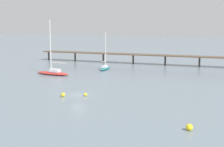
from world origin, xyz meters
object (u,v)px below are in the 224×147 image
Objects in this scene: mooring_buoy_near at (63,95)px; mooring_buoy_inner at (86,95)px; sailboat_red at (53,72)px; pier at (195,54)px; mooring_buoy_far at (189,127)px; sailboat_teal at (105,67)px.

mooring_buoy_inner is at bearing 29.16° from mooring_buoy_near.
sailboat_red is 22.96m from mooring_buoy_near.
mooring_buoy_inner is at bearing -104.69° from pier.
mooring_buoy_far is (36.21, -27.27, -0.30)m from sailboat_red.
mooring_buoy_far reaches higher than mooring_buoy_near.
sailboat_teal reaches higher than mooring_buoy_near.
mooring_buoy_inner is at bearing -72.17° from sailboat_teal.
sailboat_teal reaches higher than mooring_buoy_far.
pier is at bearing 75.31° from mooring_buoy_inner.
mooring_buoy_near is (5.96, -30.60, -0.27)m from sailboat_teal.
sailboat_teal is at bearing 57.31° from sailboat_red.
sailboat_teal reaches higher than mooring_buoy_inner.
sailboat_teal is at bearing -144.95° from pier.
mooring_buoy_inner is (3.29, 1.84, -0.07)m from mooring_buoy_near.
mooring_buoy_near is 1.23× the size of mooring_buoy_inner.
pier is 47.45m from mooring_buoy_near.
mooring_buoy_inner is 0.69× the size of mooring_buoy_far.
sailboat_red is at bearing 127.05° from mooring_buoy_near.
sailboat_red is at bearing -122.69° from sailboat_teal.
mooring_buoy_inner is 21.92m from mooring_buoy_far.
mooring_buoy_near is 0.85× the size of mooring_buoy_far.
mooring_buoy_inner is (17.13, -16.49, -0.42)m from sailboat_red.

